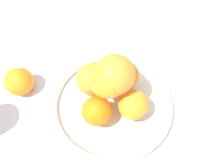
% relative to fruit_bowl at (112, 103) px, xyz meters
% --- Properties ---
extents(ground_plane, '(4.00, 4.00, 0.00)m').
position_rel_fruit_bowl_xyz_m(ground_plane, '(0.00, 0.00, -0.01)').
color(ground_plane, silver).
extents(fruit_bowl, '(0.29, 0.29, 0.03)m').
position_rel_fruit_bowl_xyz_m(fruit_bowl, '(0.00, 0.00, 0.00)').
color(fruit_bowl, silver).
rests_on(fruit_bowl, ground_plane).
extents(orange_pile, '(0.17, 0.17, 0.14)m').
position_rel_fruit_bowl_xyz_m(orange_pile, '(-0.00, 0.01, 0.07)').
color(orange_pile, orange).
rests_on(orange_pile, fruit_bowl).
extents(stray_orange, '(0.07, 0.07, 0.07)m').
position_rel_fruit_bowl_xyz_m(stray_orange, '(-0.16, 0.16, 0.02)').
color(stray_orange, orange).
rests_on(stray_orange, ground_plane).
extents(napkin_folded, '(0.22, 0.22, 0.01)m').
position_rel_fruit_bowl_xyz_m(napkin_folded, '(0.22, 0.22, -0.01)').
color(napkin_folded, white).
rests_on(napkin_folded, ground_plane).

